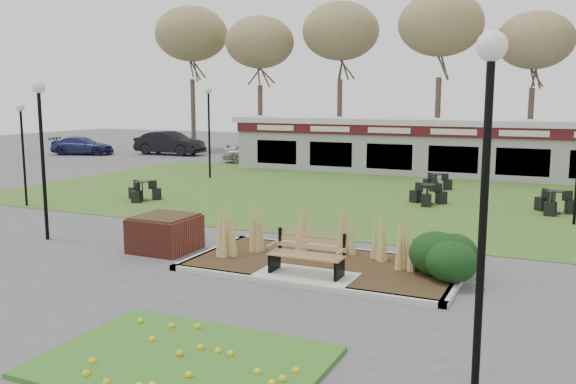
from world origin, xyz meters
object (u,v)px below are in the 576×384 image
at_px(lamp_post_mid_left, 22,131).
at_px(lamp_post_far_left, 209,111).
at_px(lamp_post_near_right, 487,133).
at_px(lamp_post_near_left, 41,124).
at_px(bistro_set_b, 554,206).
at_px(food_pavilion, 458,147).
at_px(car_black, 170,143).
at_px(park_bench, 308,253).
at_px(bistro_set_c, 428,198).
at_px(bistro_set_d, 436,184).
at_px(brick_planter, 165,233).
at_px(car_blue, 83,146).
at_px(bistro_set_a, 143,194).
at_px(car_silver, 258,150).

relative_size(lamp_post_mid_left, lamp_post_far_left, 0.84).
relative_size(lamp_post_near_right, lamp_post_mid_left, 1.27).
relative_size(lamp_post_near_left, bistro_set_b, 3.13).
xyz_separation_m(food_pavilion, car_black, (-20.40, 3.58, -0.65)).
relative_size(park_bench, lamp_post_mid_left, 0.45).
distance_m(lamp_post_near_left, bistro_set_c, 13.72).
bearing_deg(bistro_set_d, lamp_post_far_left, -176.40).
bearing_deg(bistro_set_c, brick_planter, -115.95).
bearing_deg(car_blue, lamp_post_near_left, -158.69).
bearing_deg(brick_planter, car_black, 125.36).
distance_m(lamp_post_mid_left, car_black, 20.64).
height_order(bistro_set_a, bistro_set_d, bistro_set_a).
bearing_deg(lamp_post_far_left, food_pavilion, 28.14).
height_order(brick_planter, car_blue, car_blue).
bearing_deg(lamp_post_mid_left, bistro_set_c, 25.88).
distance_m(bistro_set_a, car_blue, 21.23).
bearing_deg(bistro_set_b, bistro_set_c, -179.52).
height_order(lamp_post_near_left, bistro_set_a, lamp_post_near_left).
height_order(bistro_set_d, car_black, car_black).
height_order(lamp_post_near_right, lamp_post_far_left, lamp_post_near_right).
bearing_deg(bistro_set_d, car_blue, 166.38).
xyz_separation_m(bistro_set_b, bistro_set_d, (-4.81, 3.78, -0.03)).
height_order(lamp_post_far_left, bistro_set_b, lamp_post_far_left).
height_order(bistro_set_b, car_blue, car_blue).
bearing_deg(car_silver, lamp_post_near_left, 167.11).
bearing_deg(bistro_set_d, brick_planter, -107.74).
height_order(bistro_set_c, bistro_set_d, bistro_set_c).
height_order(park_bench, bistro_set_a, park_bench).
height_order(lamp_post_near_left, bistro_set_b, lamp_post_near_left).
relative_size(park_bench, brick_planter, 1.13).
bearing_deg(bistro_set_a, bistro_set_b, 14.46).
bearing_deg(lamp_post_near_left, car_black, 118.00).
xyz_separation_m(brick_planter, bistro_set_b, (9.19, 9.92, -0.20)).
height_order(car_black, car_blue, car_black).
relative_size(park_bench, bistro_set_a, 1.26).
bearing_deg(bistro_set_a, park_bench, -34.69).
relative_size(lamp_post_far_left, car_blue, 1.05).
bearing_deg(bistro_set_b, park_bench, -114.19).
bearing_deg(lamp_post_mid_left, car_blue, 127.75).
relative_size(lamp_post_near_left, bistro_set_a, 3.31).
distance_m(lamp_post_near_left, car_black, 26.04).
bearing_deg(car_silver, bistro_set_d, -143.11).
bearing_deg(brick_planter, bistro_set_c, 64.05).
distance_m(food_pavilion, lamp_post_mid_left, 20.43).
relative_size(bistro_set_a, bistro_set_d, 1.05).
height_order(park_bench, car_silver, car_silver).
xyz_separation_m(park_bench, lamp_post_near_right, (4.12, -3.75, 2.95)).
bearing_deg(bistro_set_a, car_black, 122.51).
bearing_deg(lamp_post_mid_left, lamp_post_near_left, -37.10).
relative_size(bistro_set_d, car_black, 0.26).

